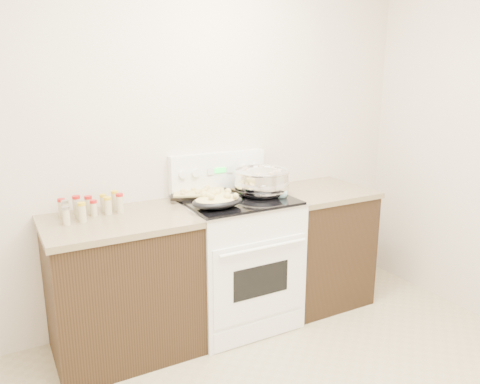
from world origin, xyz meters
TOP-DOWN VIEW (x-y plane):
  - room_shell at (0.00, 0.00)m, footprint 4.10×3.60m
  - counter_left at (-0.48, 1.43)m, footprint 0.93×0.67m
  - counter_right at (1.08, 1.43)m, footprint 0.73×0.67m
  - kitchen_range at (0.35, 1.42)m, footprint 0.78×0.73m
  - mixing_bowl at (0.55, 1.42)m, footprint 0.51×0.51m
  - roasting_pan at (0.13, 1.28)m, footprint 0.37×0.27m
  - baking_sheet at (0.15, 1.61)m, footprint 0.48×0.42m
  - wooden_spoon at (0.45, 1.45)m, footprint 0.10×0.28m
  - blue_ladle at (0.65, 1.30)m, footprint 0.23×0.22m
  - spice_jars at (-0.63, 1.56)m, footprint 0.39×0.24m

SIDE VIEW (x-z plane):
  - counter_left at x=-0.48m, z-range 0.00..0.92m
  - counter_right at x=1.08m, z-range 0.00..0.92m
  - kitchen_range at x=0.35m, z-range -0.12..1.10m
  - wooden_spoon at x=0.45m, z-range 0.93..0.98m
  - baking_sheet at x=0.15m, z-range 0.93..0.99m
  - blue_ladle at x=0.65m, z-range 0.93..1.03m
  - spice_jars at x=-0.63m, z-range 0.92..1.05m
  - roasting_pan at x=0.13m, z-range 0.94..1.05m
  - mixing_bowl at x=0.55m, z-range 0.92..1.16m
  - room_shell at x=0.00m, z-range 0.33..3.08m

